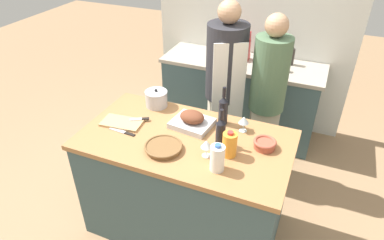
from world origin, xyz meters
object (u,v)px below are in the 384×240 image
object	(u,v)px
stock_pot	(156,99)
wine_glass_right	(207,144)
wine_bottle_green	(221,131)
wine_bottle_dark	(223,110)
knife_chef	(123,132)
stand_mixer	(242,48)
condiment_bottle_extra	(282,65)
milk_jug	(217,158)
wine_glass_left	(244,120)
knife_paring	(140,119)
mixing_bowl	(265,144)
juice_jug	(230,144)
cutting_board	(122,123)
wicker_basket	(163,147)
condiment_bottle_short	(214,48)
roasting_pan	(192,121)
person_cook_aproned	(225,85)
person_cook_guest	(267,95)

from	to	relation	value
stock_pot	wine_glass_right	distance (m)	0.79
wine_bottle_green	wine_bottle_dark	bearing A→B (deg)	104.72
knife_chef	stock_pot	bearing A→B (deg)	83.50
stand_mixer	condiment_bottle_extra	xyz separation A→B (m)	(0.48, -0.13, -0.07)
milk_jug	wine_glass_left	size ratio (longest dim) A/B	1.56
wine_bottle_dark	knife_paring	distance (m)	0.66
milk_jug	mixing_bowl	bearing A→B (deg)	55.80
mixing_bowl	knife_paring	world-z (taller)	mixing_bowl
stock_pot	wine_glass_right	xyz separation A→B (m)	(0.63, -0.47, 0.03)
stock_pot	mixing_bowl	xyz separation A→B (m)	(0.98, -0.23, -0.03)
juice_jug	wine_bottle_dark	distance (m)	0.40
mixing_bowl	cutting_board	bearing A→B (deg)	-173.34
wicker_basket	wine_glass_left	world-z (taller)	wine_glass_left
mixing_bowl	stand_mixer	bearing A→B (deg)	111.62
stand_mixer	stock_pot	bearing A→B (deg)	-105.77
milk_jug	cutting_board	bearing A→B (deg)	165.84
juice_jug	knife_chef	world-z (taller)	juice_jug
stand_mixer	wine_glass_right	bearing A→B (deg)	-81.71
stock_pot	stand_mixer	distance (m)	1.37
condiment_bottle_short	juice_jug	bearing A→B (deg)	-66.94
wine_glass_left	milk_jug	bearing A→B (deg)	-94.54
roasting_pan	person_cook_aproned	size ratio (longest dim) A/B	0.19
mixing_bowl	knife_paring	bearing A→B (deg)	-177.61
cutting_board	stand_mixer	xyz separation A→B (m)	(0.50, 1.67, 0.10)
roasting_pan	knife_chef	size ratio (longest dim) A/B	1.44
mixing_bowl	milk_jug	size ratio (longest dim) A/B	0.82
wine_bottle_dark	knife_paring	bearing A→B (deg)	-159.82
cutting_board	stand_mixer	size ratio (longest dim) A/B	1.05
roasting_pan	wine_bottle_dark	distance (m)	0.26
wicker_basket	cutting_board	world-z (taller)	wicker_basket
stock_pot	milk_jug	size ratio (longest dim) A/B	0.94
stock_pot	stand_mixer	size ratio (longest dim) A/B	0.60
wine_glass_right	knife_paring	distance (m)	0.68
wine_bottle_dark	wine_glass_left	size ratio (longest dim) A/B	2.48
knife_chef	person_cook_guest	bearing A→B (deg)	48.49
stock_pot	condiment_bottle_short	distance (m)	1.31
milk_jug	wine_glass_right	xyz separation A→B (m)	(-0.11, 0.10, 0.00)
milk_jug	wine_bottle_green	bearing A→B (deg)	104.49
knife_chef	condiment_bottle_short	xyz separation A→B (m)	(0.10, 1.76, 0.06)
stand_mixer	knife_paring	bearing A→B (deg)	-103.47
mixing_bowl	wine_bottle_dark	size ratio (longest dim) A/B	0.52
wicker_basket	wine_glass_right	distance (m)	0.32
knife_paring	stock_pot	bearing A→B (deg)	88.37
knife_paring	condiment_bottle_short	bearing A→B (deg)	88.02
milk_jug	wine_bottle_green	world-z (taller)	wine_bottle_green
wine_glass_left	knife_paring	distance (m)	0.82
person_cook_aproned	wine_glass_left	bearing A→B (deg)	-87.83
wicker_basket	juice_jug	xyz separation A→B (m)	(0.44, 0.13, 0.07)
knife_chef	person_cook_aproned	bearing A→B (deg)	64.45
roasting_pan	wine_glass_right	xyz separation A→B (m)	(0.23, -0.30, 0.05)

